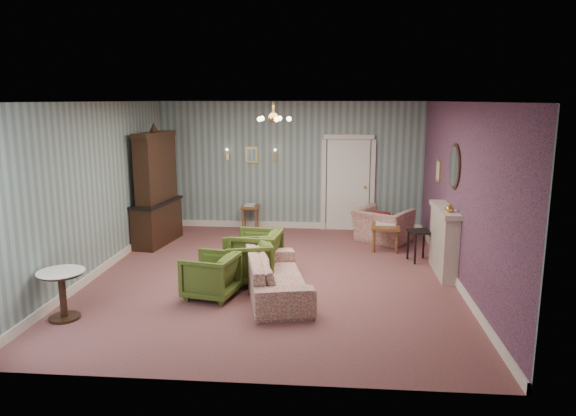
# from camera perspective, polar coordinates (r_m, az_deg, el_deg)

# --- Properties ---
(floor) EXTENTS (7.00, 7.00, 0.00)m
(floor) POSITION_cam_1_polar(r_m,az_deg,el_deg) (9.15, -1.47, -7.24)
(floor) COLOR brown
(floor) RESTS_ON ground
(ceiling) EXTENTS (7.00, 7.00, 0.00)m
(ceiling) POSITION_cam_1_polar(r_m,az_deg,el_deg) (8.67, -1.57, 11.23)
(ceiling) COLOR white
(ceiling) RESTS_ON ground
(wall_back) EXTENTS (6.00, 0.00, 6.00)m
(wall_back) POSITION_cam_1_polar(r_m,az_deg,el_deg) (12.25, 0.31, 4.49)
(wall_back) COLOR slate
(wall_back) RESTS_ON ground
(wall_front) EXTENTS (6.00, 0.00, 6.00)m
(wall_front) POSITION_cam_1_polar(r_m,az_deg,el_deg) (5.41, -5.67, -4.50)
(wall_front) COLOR slate
(wall_front) RESTS_ON ground
(wall_left) EXTENTS (0.00, 7.00, 7.00)m
(wall_left) POSITION_cam_1_polar(r_m,az_deg,el_deg) (9.60, -19.62, 1.90)
(wall_left) COLOR slate
(wall_left) RESTS_ON ground
(wall_right) EXTENTS (0.00, 7.00, 7.00)m
(wall_right) POSITION_cam_1_polar(r_m,az_deg,el_deg) (8.97, 17.89, 1.38)
(wall_right) COLOR slate
(wall_right) RESTS_ON ground
(wall_right_floral) EXTENTS (0.00, 7.00, 7.00)m
(wall_right_floral) POSITION_cam_1_polar(r_m,az_deg,el_deg) (8.97, 17.79, 1.38)
(wall_right_floral) COLOR #A05065
(wall_right_floral) RESTS_ON ground
(door) EXTENTS (1.12, 0.12, 2.16)m
(door) POSITION_cam_1_polar(r_m,az_deg,el_deg) (12.22, 6.39, 2.66)
(door) COLOR white
(door) RESTS_ON floor
(olive_chair_a) EXTENTS (0.81, 0.85, 0.74)m
(olive_chair_a) POSITION_cam_1_polar(r_m,az_deg,el_deg) (8.19, -8.23, -6.90)
(olive_chair_a) COLOR #475B20
(olive_chair_a) RESTS_ON floor
(olive_chair_b) EXTENTS (0.88, 0.91, 0.77)m
(olive_chair_b) POSITION_cam_1_polar(r_m,az_deg,el_deg) (8.76, -4.40, -5.48)
(olive_chair_b) COLOR #475B20
(olive_chair_b) RESTS_ON floor
(olive_chair_c) EXTENTS (0.83, 0.87, 0.81)m
(olive_chair_c) POSITION_cam_1_polar(r_m,az_deg,el_deg) (9.22, -3.42, -4.47)
(olive_chair_c) COLOR #475B20
(olive_chair_c) RESTS_ON floor
(sofa_chintz) EXTENTS (1.09, 2.23, 0.84)m
(sofa_chintz) POSITION_cam_1_polar(r_m,az_deg,el_deg) (8.19, -1.23, -6.43)
(sofa_chintz) COLOR brown
(sofa_chintz) RESTS_ON floor
(wingback_chair) EXTENTS (1.27, 1.16, 0.93)m
(wingback_chair) POSITION_cam_1_polar(r_m,az_deg,el_deg) (11.39, 10.05, -1.25)
(wingback_chair) COLOR brown
(wingback_chair) RESTS_ON floor
(dresser) EXTENTS (0.71, 1.52, 2.44)m
(dresser) POSITION_cam_1_polar(r_m,az_deg,el_deg) (11.27, -13.89, 2.36)
(dresser) COLOR black
(dresser) RESTS_ON floor
(fireplace) EXTENTS (0.30, 1.40, 1.16)m
(fireplace) POSITION_cam_1_polar(r_m,az_deg,el_deg) (9.51, 16.22, -3.35)
(fireplace) COLOR beige
(fireplace) RESTS_ON floor
(mantel_vase) EXTENTS (0.15, 0.15, 0.15)m
(mantel_vase) POSITION_cam_1_polar(r_m,az_deg,el_deg) (8.98, 16.81, 0.04)
(mantel_vase) COLOR gold
(mantel_vase) RESTS_ON fireplace
(oval_mirror) EXTENTS (0.04, 0.76, 0.84)m
(oval_mirror) POSITION_cam_1_polar(r_m,az_deg,el_deg) (9.30, 17.26, 4.25)
(oval_mirror) COLOR white
(oval_mirror) RESTS_ON wall_right
(framed_print) EXTENTS (0.04, 0.34, 0.42)m
(framed_print) POSITION_cam_1_polar(r_m,az_deg,el_deg) (10.64, 15.71, 3.83)
(framed_print) COLOR gold
(framed_print) RESTS_ON wall_right
(coffee_table) EXTENTS (0.62, 1.03, 0.50)m
(coffee_table) POSITION_cam_1_polar(r_m,az_deg,el_deg) (11.00, 10.28, -2.85)
(coffee_table) COLOR brown
(coffee_table) RESTS_ON floor
(side_table_black) EXTENTS (0.49, 0.49, 0.59)m
(side_table_black) POSITION_cam_1_polar(r_m,az_deg,el_deg) (10.16, 13.80, -3.94)
(side_table_black) COLOR black
(side_table_black) RESTS_ON floor
(pedestal_table) EXTENTS (0.67, 0.67, 0.68)m
(pedestal_table) POSITION_cam_1_polar(r_m,az_deg,el_deg) (7.95, -22.82, -8.51)
(pedestal_table) COLOR black
(pedestal_table) RESTS_ON floor
(nesting_table) EXTENTS (0.39, 0.49, 0.63)m
(nesting_table) POSITION_cam_1_polar(r_m,az_deg,el_deg) (12.20, -4.03, -0.97)
(nesting_table) COLOR brown
(nesting_table) RESTS_ON floor
(gilt_mirror_back) EXTENTS (0.28, 0.06, 0.36)m
(gilt_mirror_back) POSITION_cam_1_polar(r_m,az_deg,el_deg) (12.28, -3.91, 5.66)
(gilt_mirror_back) COLOR gold
(gilt_mirror_back) RESTS_ON wall_back
(sconce_left) EXTENTS (0.16, 0.12, 0.30)m
(sconce_left) POSITION_cam_1_polar(r_m,az_deg,el_deg) (12.36, -6.46, 5.65)
(sconce_left) COLOR gold
(sconce_left) RESTS_ON wall_back
(sconce_right) EXTENTS (0.16, 0.12, 0.30)m
(sconce_right) POSITION_cam_1_polar(r_m,az_deg,el_deg) (12.19, -1.36, 5.64)
(sconce_right) COLOR gold
(sconce_right) RESTS_ON wall_back
(chandelier) EXTENTS (0.56, 0.56, 0.36)m
(chandelier) POSITION_cam_1_polar(r_m,az_deg,el_deg) (8.68, -1.56, 9.45)
(chandelier) COLOR gold
(chandelier) RESTS_ON ceiling
(burgundy_cushion) EXTENTS (0.41, 0.28, 0.39)m
(burgundy_cushion) POSITION_cam_1_polar(r_m,az_deg,el_deg) (11.23, 9.86, -1.33)
(burgundy_cushion) COLOR #5B1716
(burgundy_cushion) RESTS_ON wingback_chair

